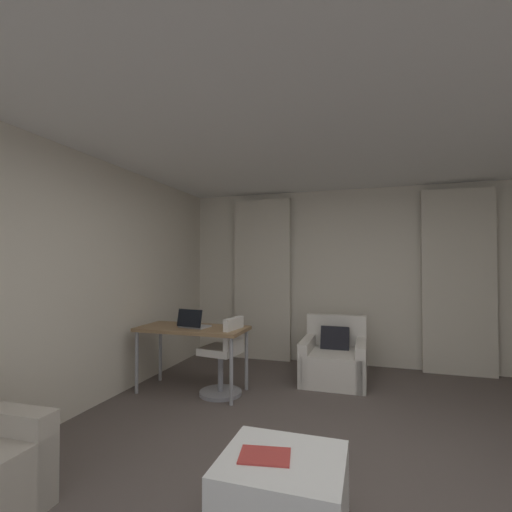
{
  "coord_description": "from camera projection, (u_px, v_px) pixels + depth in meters",
  "views": [
    {
      "loc": [
        0.25,
        -2.58,
        1.48
      ],
      "look_at": [
        -0.95,
        1.23,
        1.57
      ],
      "focal_mm": 25.58,
      "sensor_mm": 36.0,
      "label": 1
    }
  ],
  "objects": [
    {
      "name": "curtain_left_panel",
      "position": [
        262.0,
        279.0,
        5.71
      ],
      "size": [
        0.9,
        0.06,
        2.5
      ],
      "color": "beige",
      "rests_on": "ground"
    },
    {
      "name": "laptop",
      "position": [
        193.0,
        324.0,
        4.21
      ],
      "size": [
        0.35,
        0.29,
        0.22
      ],
      "color": "#ADADB2",
      "rests_on": "desk"
    },
    {
      "name": "coffee_table",
      "position": [
        282.0,
        495.0,
        2.0
      ],
      "size": [
        0.68,
        0.61,
        0.41
      ],
      "color": "white",
      "rests_on": "ground"
    },
    {
      "name": "desk_chair",
      "position": [
        224.0,
        360.0,
        4.12
      ],
      "size": [
        0.48,
        0.48,
        0.88
      ],
      "color": "gray",
      "rests_on": "ground"
    },
    {
      "name": "ground_plane",
      "position": [
        334.0,
        479.0,
        2.5
      ],
      "size": [
        12.0,
        12.0,
        0.0
      ],
      "primitive_type": "plane",
      "color": "#564C47"
    },
    {
      "name": "armchair",
      "position": [
        334.0,
        360.0,
        4.63
      ],
      "size": [
        0.78,
        0.84,
        0.8
      ],
      "color": "silver",
      "rests_on": "ground"
    },
    {
      "name": "ceiling",
      "position": [
        332.0,
        101.0,
        2.57
      ],
      "size": [
        5.12,
        6.12,
        0.06
      ],
      "primitive_type": "cube",
      "color": "white",
      "rests_on": "wall_left"
    },
    {
      "name": "magazine_open",
      "position": [
        265.0,
        456.0,
        2.01
      ],
      "size": [
        0.31,
        0.24,
        0.01
      ],
      "color": "#B73833",
      "rests_on": "coffee_table"
    },
    {
      "name": "wall_window",
      "position": [
        353.0,
        276.0,
        5.43
      ],
      "size": [
        5.12,
        0.06,
        2.6
      ],
      "color": "beige",
      "rests_on": "ground"
    },
    {
      "name": "desk",
      "position": [
        193.0,
        333.0,
        4.25
      ],
      "size": [
        1.26,
        0.59,
        0.75
      ],
      "color": "olive",
      "rests_on": "ground"
    },
    {
      "name": "wall_left",
      "position": [
        49.0,
        284.0,
        3.29
      ],
      "size": [
        0.06,
        6.12,
        2.6
      ],
      "color": "beige",
      "rests_on": "ground"
    },
    {
      "name": "curtain_right_panel",
      "position": [
        458.0,
        281.0,
        4.89
      ],
      "size": [
        0.9,
        0.06,
        2.5
      ],
      "color": "beige",
      "rests_on": "ground"
    }
  ]
}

